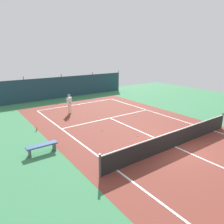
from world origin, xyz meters
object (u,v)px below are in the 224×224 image
at_px(water_bottle, 37,129).
at_px(tennis_player, 69,103).
at_px(tennis_ball_midcourt, 138,136).
at_px(tennis_ball_by_sideline, 102,131).
at_px(parked_car, 58,87).
at_px(tennis_net, 176,139).
at_px(tennis_ball_near_player, 100,118).
at_px(courtside_bench, 42,147).

bearing_deg(water_bottle, tennis_player, 34.11).
relative_size(tennis_ball_midcourt, tennis_ball_by_sideline, 1.00).
distance_m(tennis_player, tennis_ball_midcourt, 7.35).
xyz_separation_m(tennis_ball_midcourt, parked_car, (1.06, 15.92, 0.81)).
height_order(tennis_ball_by_sideline, parked_car, parked_car).
height_order(tennis_player, parked_car, parked_car).
distance_m(tennis_net, tennis_ball_near_player, 6.86).
bearing_deg(courtside_bench, tennis_player, 53.86).
bearing_deg(courtside_bench, tennis_ball_by_sideline, 10.24).
xyz_separation_m(tennis_net, parked_car, (0.41, 18.28, 0.33)).
bearing_deg(tennis_ball_near_player, water_bottle, 176.36).
xyz_separation_m(tennis_ball_by_sideline, parked_car, (2.40, 13.86, 0.81)).
height_order(tennis_ball_midcourt, parked_car, parked_car).
height_order(tennis_net, courtside_bench, tennis_net).
xyz_separation_m(tennis_net, tennis_ball_near_player, (-0.70, 6.80, -0.48)).
bearing_deg(courtside_bench, tennis_ball_midcourt, -12.76).
bearing_deg(tennis_net, tennis_ball_midcourt, 105.59).
xyz_separation_m(tennis_net, tennis_ball_by_sideline, (-2.00, 4.42, -0.48)).
height_order(tennis_ball_midcourt, tennis_ball_by_sideline, same).
bearing_deg(tennis_ball_midcourt, tennis_net, -74.41).
bearing_deg(parked_car, tennis_player, 72.16).
bearing_deg(tennis_ball_by_sideline, parked_car, 80.16).
bearing_deg(tennis_ball_near_player, tennis_net, -84.10).
xyz_separation_m(courtside_bench, water_bottle, (0.73, 3.47, -0.25)).
relative_size(tennis_ball_by_sideline, parked_car, 0.02).
bearing_deg(tennis_ball_by_sideline, tennis_player, 90.14).
bearing_deg(courtside_bench, tennis_net, -29.98).
height_order(tennis_player, water_bottle, tennis_player).
distance_m(tennis_ball_midcourt, water_bottle, 6.84).
distance_m(tennis_ball_near_player, courtside_bench, 6.45).
bearing_deg(water_bottle, tennis_net, -51.90).
distance_m(tennis_ball_midcourt, parked_car, 15.98).
relative_size(tennis_ball_midcourt, parked_car, 0.02).
relative_size(tennis_ball_near_player, courtside_bench, 0.04).
height_order(tennis_ball_near_player, tennis_ball_midcourt, same).
distance_m(tennis_ball_near_player, parked_car, 11.56).
relative_size(tennis_ball_near_player, parked_car, 0.02).
xyz_separation_m(tennis_ball_near_player, tennis_ball_by_sideline, (-1.29, -2.38, 0.00)).
height_order(tennis_ball_by_sideline, water_bottle, water_bottle).
bearing_deg(water_bottle, tennis_ball_by_sideline, -36.97).
bearing_deg(water_bottle, parked_car, 61.82).
height_order(tennis_ball_midcourt, courtside_bench, courtside_bench).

